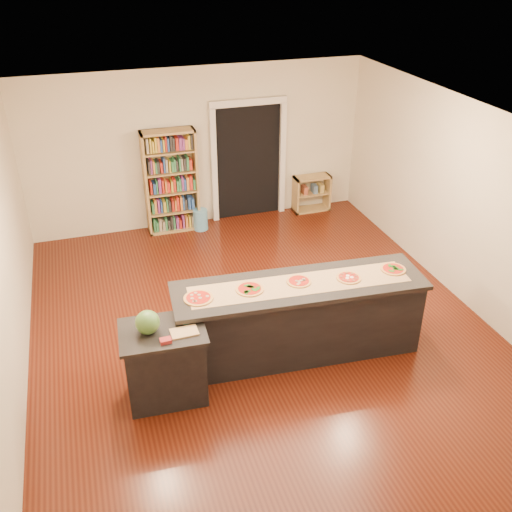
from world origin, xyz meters
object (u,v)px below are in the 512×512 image
object	(u,v)px
waste_bin	(200,220)
watermelon	(147,322)
low_shelf	(312,193)
kitchen_island	(298,318)
side_counter	(165,363)
bookshelf	(171,182)

from	to	relation	value
waste_bin	watermelon	distance (m)	4.41
watermelon	low_shelf	bearing A→B (deg)	48.84
kitchen_island	low_shelf	xyz separation A→B (m)	(1.83, 3.94, -0.16)
kitchen_island	watermelon	bearing A→B (deg)	-166.95
low_shelf	watermelon	world-z (taller)	watermelon
kitchen_island	watermelon	size ratio (longest dim) A/B	11.64
low_shelf	side_counter	bearing A→B (deg)	-129.96
bookshelf	waste_bin	xyz separation A→B (m)	(0.46, -0.14, -0.73)
waste_bin	watermelon	xyz separation A→B (m)	(-1.47, -4.06, 0.87)
bookshelf	watermelon	bearing A→B (deg)	-103.52
bookshelf	waste_bin	distance (m)	0.87
low_shelf	kitchen_island	bearing A→B (deg)	-114.91
kitchen_island	bookshelf	size ratio (longest dim) A/B	1.68
low_shelf	watermelon	bearing A→B (deg)	-131.16
side_counter	watermelon	distance (m)	0.61
kitchen_island	bookshelf	distance (m)	4.03
waste_bin	watermelon	bearing A→B (deg)	-109.85
kitchen_island	side_counter	bearing A→B (deg)	-165.93
bookshelf	low_shelf	world-z (taller)	bookshelf
side_counter	low_shelf	world-z (taller)	side_counter
kitchen_island	waste_bin	size ratio (longest dim) A/B	8.11
side_counter	waste_bin	xyz separation A→B (m)	(1.32, 4.07, -0.28)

